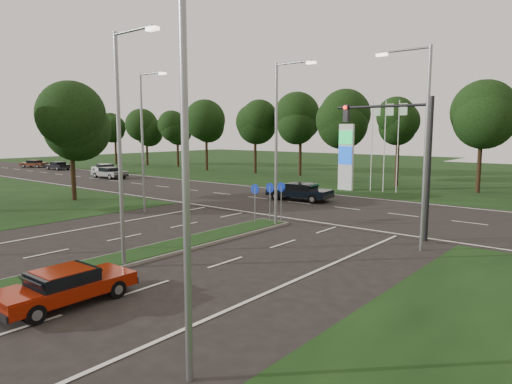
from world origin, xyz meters
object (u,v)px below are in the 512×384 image
Objects in this scene: far_car_a at (109,172)px; red_sedan at (65,286)px; navy_sedan at (300,191)px; far_car_d at (34,164)px; far_car_c at (58,166)px; far_car_b at (105,168)px.

red_sedan is at bearing -126.44° from far_car_a.
navy_sedan is 49.00m from far_car_d.
far_car_d is (-22.73, 1.99, -0.10)m from far_car_a.
far_car_c is (-42.25, 2.39, -0.12)m from navy_sedan.
navy_sedan reaches higher than far_car_a.
far_car_c is 0.95× the size of far_car_d.
far_car_a is 7.04m from far_car_b.
far_car_c is (-48.68, 24.89, -0.00)m from red_sedan.
far_car_d is (-48.95, 2.19, -0.14)m from navy_sedan.
far_car_b is 9.92m from far_car_c.
navy_sedan reaches higher than far_car_c.
far_car_b is at bearing 77.54° from navy_sedan.
far_car_a is at bearing -99.63° from far_car_c.
navy_sedan is at bearing -116.99° from far_car_d.
far_car_c is (-16.04, 2.19, -0.09)m from far_car_a.
red_sedan is at bearing -118.93° from far_car_c.
navy_sedan is 42.32m from far_car_c.
far_car_c reaches higher than far_car_d.
far_car_a reaches higher than far_car_d.
far_car_d is (-55.37, 24.69, -0.02)m from red_sedan.
far_car_b reaches higher than far_car_c.
far_car_b is (-38.83, 26.05, 0.04)m from red_sedan.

